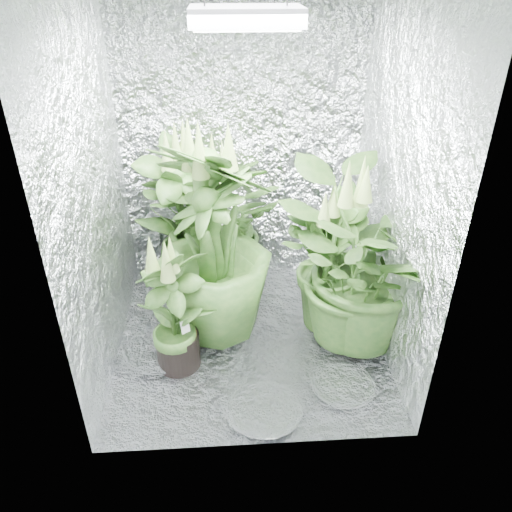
{
  "coord_description": "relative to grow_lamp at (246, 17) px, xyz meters",
  "views": [
    {
      "loc": [
        -0.11,
        -2.42,
        2.05
      ],
      "look_at": [
        0.04,
        0.0,
        0.6
      ],
      "focal_mm": 35.0,
      "sensor_mm": 36.0,
      "label": 1
    }
  ],
  "objects": [
    {
      "name": "plant_c",
      "position": [
        0.5,
        0.13,
        -1.38
      ],
      "size": [
        0.59,
        0.59,
        0.98
      ],
      "rotation": [
        0.0,
        0.0,
        1.35
      ],
      "color": "black",
      "rests_on": "ground"
    },
    {
      "name": "plant_label",
      "position": [
        -0.37,
        -0.24,
        -1.53
      ],
      "size": [
        0.05,
        0.05,
        0.08
      ],
      "primitive_type": "cube",
      "rotation": [
        -0.21,
        0.0,
        0.61
      ],
      "color": "white",
      "rests_on": "plant_f"
    },
    {
      "name": "ground",
      "position": [
        0.0,
        0.0,
        -1.83
      ],
      "size": [
        1.6,
        1.6,
        0.0
      ],
      "primitive_type": "plane",
      "color": "white",
      "rests_on": "ground"
    },
    {
      "name": "plant_b",
      "position": [
        -0.43,
        0.64,
        -1.29
      ],
      "size": [
        0.77,
        0.77,
        1.16
      ],
      "rotation": [
        0.0,
        0.0,
        0.51
      ],
      "color": "black",
      "rests_on": "ground"
    },
    {
      "name": "plant_d",
      "position": [
        -0.2,
        0.1,
        -1.2
      ],
      "size": [
        0.95,
        0.95,
        1.34
      ],
      "rotation": [
        0.0,
        0.0,
        2.58
      ],
      "color": "black",
      "rests_on": "ground"
    },
    {
      "name": "plant_e",
      "position": [
        0.63,
        -0.08,
        -1.27
      ],
      "size": [
        1.07,
        1.07,
        1.16
      ],
      "rotation": [
        0.0,
        0.0,
        3.02
      ],
      "color": "black",
      "rests_on": "ground"
    },
    {
      "name": "plant_a",
      "position": [
        -0.18,
        0.64,
        -1.31
      ],
      "size": [
        1.02,
        1.02,
        1.08
      ],
      "rotation": [
        0.0,
        0.0,
        6.12
      ],
      "color": "black",
      "rests_on": "ground"
    },
    {
      "name": "walls",
      "position": [
        0.0,
        0.0,
        -0.83
      ],
      "size": [
        1.62,
        1.62,
        2.0
      ],
      "color": "white",
      "rests_on": "ground"
    },
    {
      "name": "grow_lamp",
      "position": [
        0.0,
        0.0,
        0.0
      ],
      "size": [
        0.5,
        0.3,
        0.22
      ],
      "color": "gray",
      "rests_on": "ceiling"
    },
    {
      "name": "circulation_fan",
      "position": [
        0.61,
        0.51,
        -1.68
      ],
      "size": [
        0.15,
        0.3,
        0.35
      ],
      "rotation": [
        0.0,
        0.0,
        0.09
      ],
      "color": "black",
      "rests_on": "ground"
    },
    {
      "name": "plant_f",
      "position": [
        -0.42,
        -0.21,
        -1.43
      ],
      "size": [
        0.58,
        0.58,
        0.88
      ],
      "rotation": [
        0.0,
        0.0,
        3.71
      ],
      "color": "black",
      "rests_on": "ground"
    }
  ]
}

